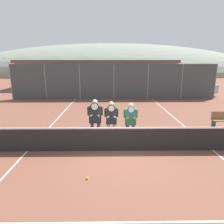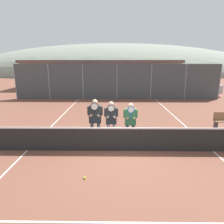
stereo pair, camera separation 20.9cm
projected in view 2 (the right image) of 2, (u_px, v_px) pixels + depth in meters
The scene contains 16 objects.
ground_plane at pixel (120, 151), 7.55m from camera, with size 120.00×120.00×0.00m, color brown.
hill_distant at pixel (115, 73), 63.94m from camera, with size 91.18×50.66×17.73m.
clubhouse_building at pixel (101, 74), 26.04m from camera, with size 19.63×5.50×3.55m.
fence_back at pixel (117, 82), 17.96m from camera, with size 18.53×0.06×3.14m.
tennis_net at pixel (120, 139), 7.43m from camera, with size 9.48×0.09×1.03m.
court_line_left_sideline at pixel (52, 126), 10.50m from camera, with size 0.05×16.00×0.01m, color white.
court_line_right_sideline at pixel (186, 126), 10.42m from camera, with size 0.05×16.00×0.01m, color white.
court_line_service_near at pixel (124, 223), 4.15m from camera, with size 7.04×0.05×0.01m, color white.
player_leftmost at pixel (95, 117), 8.04m from camera, with size 0.62×0.34×1.84m.
player_center_left at pixel (111, 119), 8.03m from camera, with size 0.56×0.34×1.76m.
player_center_right at pixel (130, 120), 7.97m from camera, with size 0.57×0.34×1.71m.
car_far_left at pixel (58, 86), 20.41m from camera, with size 4.11×2.09×1.77m.
car_left_of_center at pixel (103, 86), 20.27m from camera, with size 4.33×1.95×1.84m.
car_center at pixel (152, 86), 19.92m from camera, with size 4.60×1.98×1.89m.
car_right_of_center at pixel (199, 87), 20.02m from camera, with size 4.01×1.99×1.80m.
tennis_ball_on_court at pixel (85, 178), 5.72m from camera, with size 0.07×0.07×0.07m.
Camera 2 is at (-0.21, -6.98, 3.24)m, focal length 32.00 mm.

